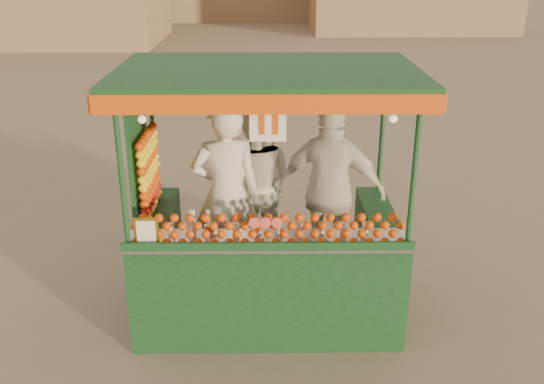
{
  "coord_description": "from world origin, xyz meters",
  "views": [
    {
      "loc": [
        0.36,
        -5.49,
        3.56
      ],
      "look_at": [
        0.41,
        -0.06,
        1.36
      ],
      "focal_mm": 39.66,
      "sensor_mm": 36.0,
      "label": 1
    }
  ],
  "objects_px": {
    "vendor_left": "(226,194)",
    "vendor_right": "(331,191)",
    "vendor_middle": "(256,184)",
    "juice_cart": "(261,243)"
  },
  "relations": [
    {
      "from": "juice_cart",
      "to": "vendor_right",
      "type": "xyz_separation_m",
      "value": [
        0.72,
        0.37,
        0.41
      ]
    },
    {
      "from": "vendor_left",
      "to": "juice_cart",
      "type": "bearing_deg",
      "value": 134.12
    },
    {
      "from": "vendor_left",
      "to": "vendor_right",
      "type": "xyz_separation_m",
      "value": [
        1.08,
        0.08,
        -0.0
      ]
    },
    {
      "from": "vendor_middle",
      "to": "vendor_right",
      "type": "bearing_deg",
      "value": 163.03
    },
    {
      "from": "juice_cart",
      "to": "vendor_middle",
      "type": "height_order",
      "value": "juice_cart"
    },
    {
      "from": "juice_cart",
      "to": "vendor_middle",
      "type": "relative_size",
      "value": 1.58
    },
    {
      "from": "vendor_right",
      "to": "juice_cart",
      "type": "bearing_deg",
      "value": 43.08
    },
    {
      "from": "vendor_left",
      "to": "vendor_right",
      "type": "bearing_deg",
      "value": 177.31
    },
    {
      "from": "vendor_right",
      "to": "vendor_middle",
      "type": "bearing_deg",
      "value": -8.59
    },
    {
      "from": "juice_cart",
      "to": "vendor_right",
      "type": "height_order",
      "value": "juice_cart"
    }
  ]
}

